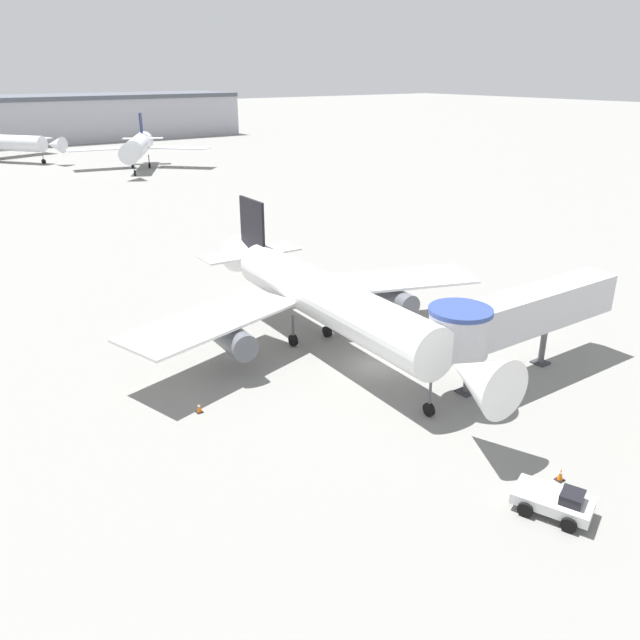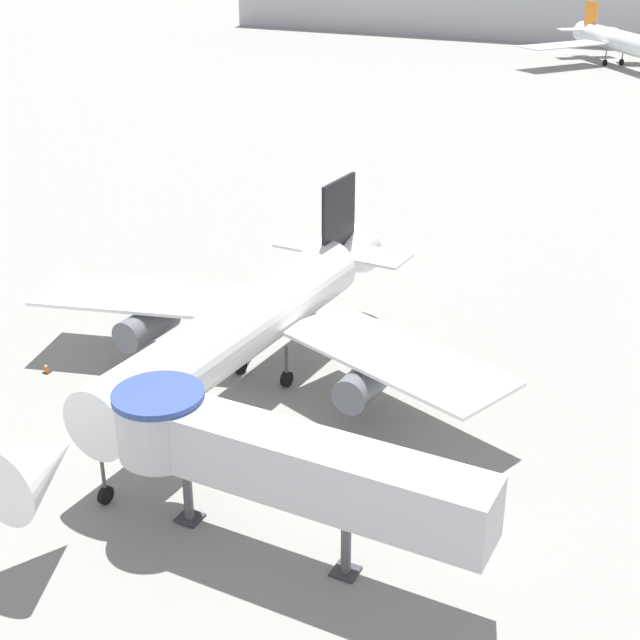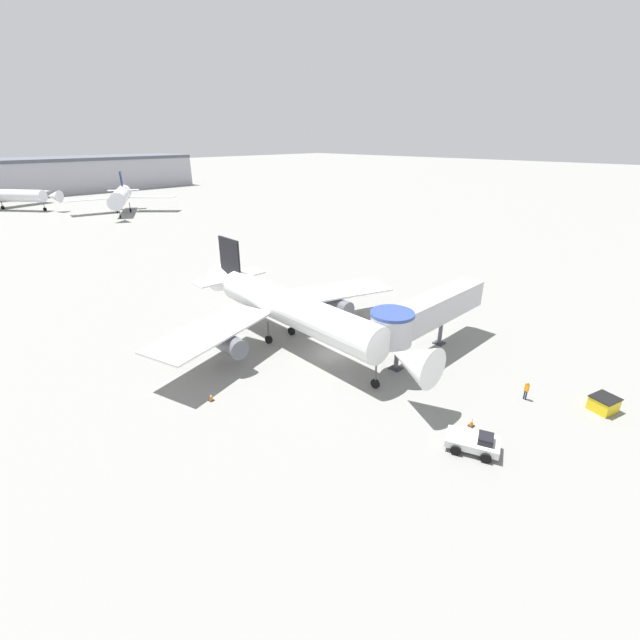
% 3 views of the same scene
% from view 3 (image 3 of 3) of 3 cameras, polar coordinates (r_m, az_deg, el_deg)
% --- Properties ---
extents(ground_plane, '(800.00, 800.00, 0.00)m').
position_cam_3_polar(ground_plane, '(45.27, 1.34, -4.53)').
color(ground_plane, gray).
extents(main_airplane, '(31.36, 32.34, 9.93)m').
position_cam_3_polar(main_airplane, '(45.50, -3.88, 1.40)').
color(main_airplane, white).
rests_on(main_airplane, ground_plane).
extents(jet_bridge, '(17.42, 4.10, 6.39)m').
position_cam_3_polar(jet_bridge, '(44.31, 13.66, 0.85)').
color(jet_bridge, '#B7B7BC').
rests_on(jet_bridge, ground_plane).
extents(pushback_tug_white, '(3.24, 4.20, 1.47)m').
position_cam_3_polar(pushback_tug_white, '(34.22, 19.83, -15.05)').
color(pushback_tug_white, silver).
rests_on(pushback_tug_white, ground_plane).
extents(service_container_yellow, '(2.48, 2.32, 1.26)m').
position_cam_3_polar(service_container_yellow, '(43.35, 33.63, -9.27)').
color(service_container_yellow, yellow).
rests_on(service_container_yellow, ground_plane).
extents(traffic_cone_port_wing, '(0.43, 0.43, 0.71)m').
position_cam_3_polar(traffic_cone_port_wing, '(38.80, -14.33, -9.95)').
color(traffic_cone_port_wing, black).
rests_on(traffic_cone_port_wing, ground_plane).
extents(traffic_cone_near_nose, '(0.44, 0.44, 0.72)m').
position_cam_3_polar(traffic_cone_near_nose, '(36.75, 19.58, -12.74)').
color(traffic_cone_near_nose, black).
rests_on(traffic_cone_near_nose, ground_plane).
extents(ground_crew_marshaller, '(0.28, 0.38, 1.77)m').
position_cam_3_polar(ground_crew_marshaller, '(41.48, 25.83, -8.31)').
color(ground_crew_marshaller, '#1E2338').
rests_on(ground_crew_marshaller, ground_plane).
extents(background_jet_orange_tail, '(31.90, 31.91, 10.07)m').
position_cam_3_polar(background_jet_orange_tail, '(166.55, -36.72, 13.17)').
color(background_jet_orange_tail, silver).
rests_on(background_jet_orange_tail, ground_plane).
extents(background_jet_navy_tail, '(28.27, 25.55, 11.20)m').
position_cam_3_polar(background_jet_navy_tail, '(142.08, -25.04, 14.71)').
color(background_jet_navy_tail, silver).
rests_on(background_jet_navy_tail, ground_plane).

